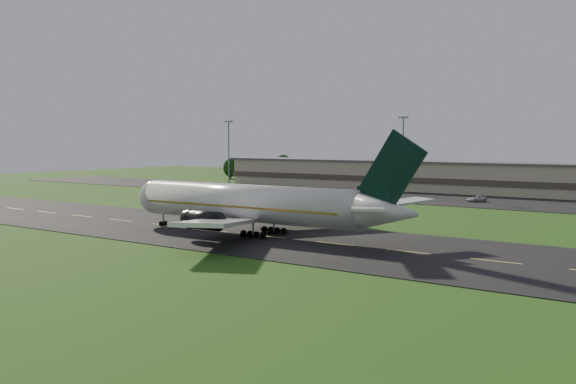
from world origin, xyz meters
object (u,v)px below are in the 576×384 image
Objects in this scene: light_mast_west at (229,145)px; service_vehicle_c at (476,199)px; service_vehicle_a at (304,189)px; airliner at (252,204)px; light_mast_centre at (403,146)px; service_vehicle_b at (358,191)px; terminal at (432,177)px.

light_mast_west is 4.22× the size of service_vehicle_c.
light_mast_west is at bearing -160.13° from service_vehicle_c.
airliner is at bearing -81.76° from service_vehicle_a.
light_mast_west is at bearing 180.00° from light_mast_centre.
airliner is 109.01m from light_mast_west.
light_mast_centre is at bearing -175.94° from service_vehicle_c.
service_vehicle_b is (49.38, -4.55, -12.04)m from light_mast_west.
service_vehicle_c is (33.72, -4.94, 0.07)m from service_vehicle_b.
service_vehicle_b is at bearing 106.14° from airliner.
light_mast_centre is 27.69m from service_vehicle_c.
light_mast_centre is at bearing 97.99° from airliner.
light_mast_centre is 29.84m from service_vehicle_a.
light_mast_west reaches higher than airliner.
service_vehicle_a is (-40.00, 72.82, -3.93)m from airliner.
light_mast_west reaches higher than service_vehicle_c.
service_vehicle_c is at bearing -22.32° from light_mast_centre.
light_mast_centre is 5.53× the size of service_vehicle_a.
terminal is (-12.24, 96.16, -0.67)m from airliner.
service_vehicle_c reaches higher than service_vehicle_b.
service_vehicle_c is (9.46, 70.49, -3.89)m from airliner.
terminal is 64.10m from light_mast_west.
terminal is at bearing 156.59° from service_vehicle_c.
terminal is at bearing 85.05° from light_mast_centre.
terminal is at bearing -25.62° from service_vehicle_b.
service_vehicle_a reaches higher than service_vehicle_b.
airliner reaches higher than service_vehicle_b.
terminal is 7.13× the size of light_mast_west.
service_vehicle_c is at bearing -93.84° from service_vehicle_b.
light_mast_centre reaches higher than terminal.
terminal is 18.45m from light_mast_centre.
light_mast_centre reaches higher than service_vehicle_a.
light_mast_centre is 5.56× the size of service_vehicle_b.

